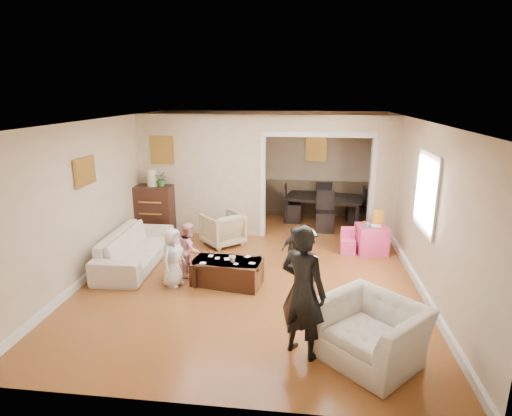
# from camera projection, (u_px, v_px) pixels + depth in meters

# --- Properties ---
(floor) EXTENTS (7.00, 7.00, 0.00)m
(floor) POSITION_uv_depth(u_px,v_px,m) (255.00, 267.00, 7.57)
(floor) COLOR #A65A2A
(floor) RESTS_ON ground
(partition_left) EXTENTS (2.75, 0.18, 2.60)m
(partition_left) POSITION_uv_depth(u_px,v_px,m) (202.00, 175.00, 9.10)
(partition_left) COLOR beige
(partition_left) RESTS_ON ground
(partition_right) EXTENTS (0.55, 0.18, 2.60)m
(partition_right) POSITION_uv_depth(u_px,v_px,m) (384.00, 180.00, 8.67)
(partition_right) COLOR beige
(partition_right) RESTS_ON ground
(partition_header) EXTENTS (2.22, 0.18, 0.35)m
(partition_header) POSITION_uv_depth(u_px,v_px,m) (319.00, 124.00, 8.52)
(partition_header) COLOR beige
(partition_header) RESTS_ON partition_right
(window_pane) EXTENTS (0.03, 0.95, 1.10)m
(window_pane) POSITION_uv_depth(u_px,v_px,m) (427.00, 193.00, 6.46)
(window_pane) COLOR white
(window_pane) RESTS_ON ground
(framed_art_partition) EXTENTS (0.45, 0.03, 0.55)m
(framed_art_partition) POSITION_uv_depth(u_px,v_px,m) (162.00, 150.00, 8.96)
(framed_art_partition) COLOR brown
(framed_art_partition) RESTS_ON partition_left
(framed_art_sofa_wall) EXTENTS (0.03, 0.55, 0.40)m
(framed_art_sofa_wall) POSITION_uv_depth(u_px,v_px,m) (85.00, 171.00, 6.83)
(framed_art_sofa_wall) COLOR brown
(framed_art_alcove) EXTENTS (0.45, 0.03, 0.55)m
(framed_art_alcove) POSITION_uv_depth(u_px,v_px,m) (316.00, 149.00, 10.29)
(framed_art_alcove) COLOR brown
(sofa) EXTENTS (0.89, 2.15, 0.62)m
(sofa) POSITION_uv_depth(u_px,v_px,m) (136.00, 248.00, 7.62)
(sofa) COLOR silver
(sofa) RESTS_ON ground
(armchair_back) EXTENTS (1.03, 1.03, 0.67)m
(armchair_back) POSITION_uv_depth(u_px,v_px,m) (222.00, 229.00, 8.61)
(armchair_back) COLOR tan
(armchair_back) RESTS_ON ground
(armchair_front) EXTENTS (1.46, 1.45, 0.71)m
(armchair_front) POSITION_uv_depth(u_px,v_px,m) (371.00, 332.00, 4.88)
(armchair_front) COLOR silver
(armchair_front) RESTS_ON ground
(dresser) EXTENTS (0.81, 0.45, 1.11)m
(dresser) POSITION_uv_depth(u_px,v_px,m) (154.00, 211.00, 9.11)
(dresser) COLOR black
(dresser) RESTS_ON ground
(table_lamp) EXTENTS (0.22, 0.22, 0.36)m
(table_lamp) POSITION_uv_depth(u_px,v_px,m) (152.00, 178.00, 8.92)
(table_lamp) COLOR beige
(table_lamp) RESTS_ON dresser
(potted_plant) EXTENTS (0.29, 0.25, 0.33)m
(potted_plant) POSITION_uv_depth(u_px,v_px,m) (161.00, 179.00, 8.90)
(potted_plant) COLOR #38652D
(potted_plant) RESTS_ON dresser
(coffee_table) EXTENTS (1.18, 0.73, 0.41)m
(coffee_table) POSITION_uv_depth(u_px,v_px,m) (227.00, 272.00, 6.86)
(coffee_table) COLOR #392012
(coffee_table) RESTS_ON ground
(coffee_cup) EXTENTS (0.13, 0.13, 0.10)m
(coffee_cup) POSITION_uv_depth(u_px,v_px,m) (233.00, 259.00, 6.73)
(coffee_cup) COLOR silver
(coffee_cup) RESTS_ON coffee_table
(play_table) EXTENTS (0.63, 0.63, 0.54)m
(play_table) POSITION_uv_depth(u_px,v_px,m) (371.00, 239.00, 8.20)
(play_table) COLOR #DC3A76
(play_table) RESTS_ON ground
(cereal_box) EXTENTS (0.21, 0.09, 0.30)m
(cereal_box) POSITION_uv_depth(u_px,v_px,m) (378.00, 217.00, 8.17)
(cereal_box) COLOR yellow
(cereal_box) RESTS_ON play_table
(cyan_cup) EXTENTS (0.08, 0.08, 0.08)m
(cyan_cup) POSITION_uv_depth(u_px,v_px,m) (367.00, 225.00, 8.08)
(cyan_cup) COLOR #22AEA5
(cyan_cup) RESTS_ON play_table
(toy_block) EXTENTS (0.10, 0.09, 0.05)m
(toy_block) POSITION_uv_depth(u_px,v_px,m) (365.00, 223.00, 8.25)
(toy_block) COLOR red
(toy_block) RESTS_ON play_table
(play_bowl) EXTENTS (0.23, 0.23, 0.05)m
(play_bowl) POSITION_uv_depth(u_px,v_px,m) (376.00, 227.00, 8.00)
(play_bowl) COLOR white
(play_bowl) RESTS_ON play_table
(dining_table) EXTENTS (2.02, 1.41, 0.64)m
(dining_table) POSITION_uv_depth(u_px,v_px,m) (324.00, 210.00, 10.06)
(dining_table) COLOR black
(dining_table) RESTS_ON ground
(adult_person) EXTENTS (0.71, 0.65, 1.63)m
(adult_person) POSITION_uv_depth(u_px,v_px,m) (303.00, 292.00, 4.87)
(adult_person) COLOR black
(adult_person) RESTS_ON ground
(child_kneel_a) EXTENTS (0.45, 0.55, 0.97)m
(child_kneel_a) POSITION_uv_depth(u_px,v_px,m) (173.00, 257.00, 6.73)
(child_kneel_a) COLOR silver
(child_kneel_a) RESTS_ON ground
(child_kneel_b) EXTENTS (0.43, 0.51, 0.93)m
(child_kneel_b) POSITION_uv_depth(u_px,v_px,m) (190.00, 249.00, 7.15)
(child_kneel_b) COLOR pink
(child_kneel_b) RESTS_ON ground
(child_toddler) EXTENTS (0.49, 0.39, 0.78)m
(child_toddler) POSITION_uv_depth(u_px,v_px,m) (293.00, 248.00, 7.40)
(child_toddler) COLOR black
(child_toddler) RESTS_ON ground
(craft_papers) EXTENTS (0.89, 0.46, 0.00)m
(craft_papers) POSITION_uv_depth(u_px,v_px,m) (228.00, 260.00, 6.82)
(craft_papers) COLOR white
(craft_papers) RESTS_ON coffee_table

